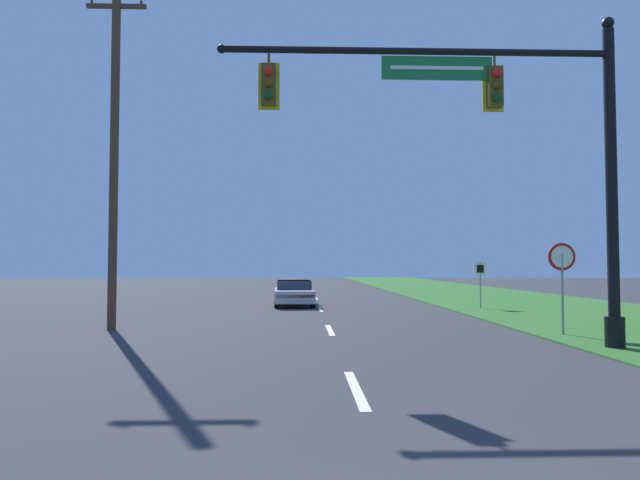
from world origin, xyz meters
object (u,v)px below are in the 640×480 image
object	(u,v)px
car_ahead	(294,293)
route_sign_post	(480,274)
utility_pole_near	(114,146)
stop_sign	(562,268)
signal_mast	(514,144)

from	to	relation	value
car_ahead	route_sign_post	distance (m)	8.64
car_ahead	utility_pole_near	bearing A→B (deg)	-118.00
car_ahead	utility_pole_near	size ratio (longest dim) A/B	0.44
utility_pole_near	car_ahead	bearing A→B (deg)	62.00
car_ahead	route_sign_post	size ratio (longest dim) A/B	2.33
utility_pole_near	route_sign_post	bearing A→B (deg)	29.27
stop_sign	route_sign_post	xyz separation A→B (m)	(0.73, 9.46, -0.34)
stop_sign	route_sign_post	distance (m)	9.50
signal_mast	route_sign_post	size ratio (longest dim) A/B	4.64
stop_sign	route_sign_post	size ratio (longest dim) A/B	1.23
route_sign_post	utility_pole_near	size ratio (longest dim) A/B	0.19
signal_mast	stop_sign	world-z (taller)	signal_mast
signal_mast	utility_pole_near	bearing A→B (deg)	157.97
route_sign_post	utility_pole_near	bearing A→B (deg)	-150.73
car_ahead	route_sign_post	xyz separation A→B (m)	(8.25, -2.41, 0.92)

